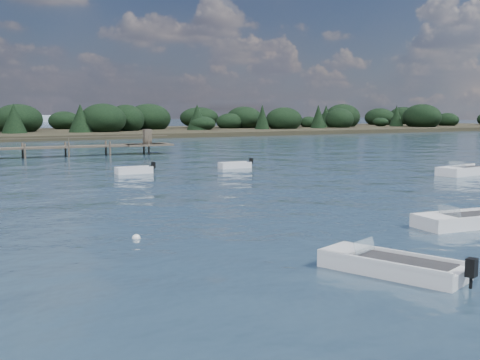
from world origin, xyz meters
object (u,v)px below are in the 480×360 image
tender_far_white (134,172)px  dinghy_mid_white_a (467,222)px  tender_far_grey_b (235,166)px  dinghy_near_olive (391,268)px  dinghy_mid_white_b (465,172)px

tender_far_white → dinghy_mid_white_a: (6.27, -26.46, 0.00)m
tender_far_grey_b → dinghy_near_olive: bearing=-108.4°
dinghy_mid_white_b → tender_far_grey_b: dinghy_mid_white_b is taller
tender_far_white → tender_far_grey_b: bearing=1.6°
dinghy_mid_white_a → tender_far_grey_b: bearing=84.7°
dinghy_mid_white_a → dinghy_mid_white_b: bearing=42.5°
tender_far_grey_b → dinghy_mid_white_a: size_ratio=0.59×
dinghy_mid_white_b → tender_far_grey_b: size_ratio=1.83×
dinghy_mid_white_b → tender_far_grey_b: 18.05m
dinghy_mid_white_b → dinghy_mid_white_a: (-15.67, -14.37, -0.02)m
tender_far_grey_b → tender_far_white: bearing=-178.4°
tender_far_white → tender_far_grey_b: size_ratio=1.04×
dinghy_mid_white_a → tender_far_white: bearing=103.3°
dinghy_near_olive → tender_far_white: bearing=87.1°
dinghy_mid_white_b → dinghy_mid_white_a: 21.26m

